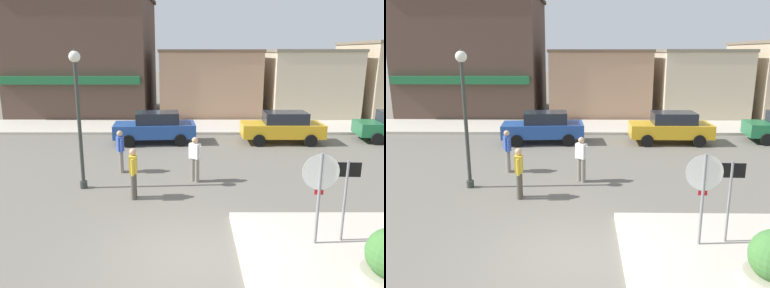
% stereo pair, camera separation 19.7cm
% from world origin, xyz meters
% --- Properties ---
extents(ground_plane, '(160.00, 160.00, 0.00)m').
position_xyz_m(ground_plane, '(0.00, 0.00, 0.00)').
color(ground_plane, '#6B665B').
extents(kerb_far, '(80.00, 4.00, 0.15)m').
position_xyz_m(kerb_far, '(0.00, 14.64, 0.07)').
color(kerb_far, beige).
rests_on(kerb_far, ground).
extents(stop_sign, '(0.82, 0.08, 2.30)m').
position_xyz_m(stop_sign, '(2.85, 0.42, 1.52)').
color(stop_sign, gray).
rests_on(stop_sign, ground).
extents(one_way_sign, '(0.60, 0.06, 2.10)m').
position_xyz_m(one_way_sign, '(3.50, 0.55, 1.33)').
color(one_way_sign, gray).
rests_on(one_way_sign, ground).
extents(lamp_post, '(0.36, 0.36, 4.54)m').
position_xyz_m(lamp_post, '(-3.64, 4.41, 2.96)').
color(lamp_post, '#333833').
rests_on(lamp_post, ground).
extents(parked_car_nearest, '(4.13, 2.13, 1.56)m').
position_xyz_m(parked_car_nearest, '(-1.82, 10.85, 0.81)').
color(parked_car_nearest, '#234C9E').
rests_on(parked_car_nearest, ground).
extents(parked_car_second, '(4.02, 1.91, 1.56)m').
position_xyz_m(parked_car_second, '(4.52, 10.88, 0.81)').
color(parked_car_second, gold).
rests_on(parked_car_second, ground).
extents(pedestrian_crossing_near, '(0.49, 0.41, 1.61)m').
position_xyz_m(pedestrian_crossing_near, '(0.10, 5.05, 0.87)').
color(pedestrian_crossing_near, gray).
rests_on(pedestrian_crossing_near, ground).
extents(pedestrian_crossing_far, '(0.35, 0.54, 1.61)m').
position_xyz_m(pedestrian_crossing_far, '(-2.70, 6.13, 0.87)').
color(pedestrian_crossing_far, gray).
rests_on(pedestrian_crossing_far, ground).
extents(pedestrian_kerb_side, '(0.23, 0.55, 1.61)m').
position_xyz_m(pedestrian_kerb_side, '(-1.80, 3.49, 0.87)').
color(pedestrian_kerb_side, '#4C473D').
rests_on(pedestrian_kerb_side, ground).
extents(building_corner_shop, '(9.59, 8.41, 8.38)m').
position_xyz_m(building_corner_shop, '(-7.71, 20.60, 4.19)').
color(building_corner_shop, brown).
rests_on(building_corner_shop, ground).
extents(building_storefront_left_near, '(6.87, 5.58, 4.61)m').
position_xyz_m(building_storefront_left_near, '(1.26, 19.61, 2.31)').
color(building_storefront_left_near, tan).
rests_on(building_storefront_left_near, ground).
extents(building_storefront_left_mid, '(5.73, 5.71, 4.62)m').
position_xyz_m(building_storefront_left_mid, '(8.14, 19.25, 2.31)').
color(building_storefront_left_mid, beige).
rests_on(building_storefront_left_mid, ground).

